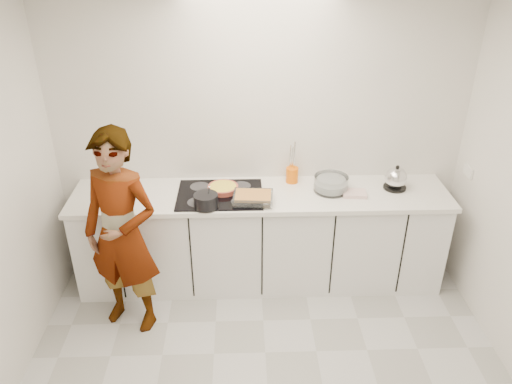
{
  "coord_description": "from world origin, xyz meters",
  "views": [
    {
      "loc": [
        -0.16,
        -2.46,
        2.95
      ],
      "look_at": [
        -0.05,
        1.05,
        1.05
      ],
      "focal_mm": 35.0,
      "sensor_mm": 36.0,
      "label": 1
    }
  ],
  "objects_px": {
    "tart_dish": "(223,188)",
    "cook": "(122,234)",
    "kettle": "(396,179)",
    "hob": "(220,195)",
    "utensil_crock": "(292,175)",
    "baking_dish": "(253,197)",
    "mixing_bowl": "(331,184)",
    "saucepan": "(206,201)"
  },
  "relations": [
    {
      "from": "kettle",
      "to": "utensil_crock",
      "type": "relative_size",
      "value": 1.79
    },
    {
      "from": "saucepan",
      "to": "baking_dish",
      "type": "distance_m",
      "value": 0.39
    },
    {
      "from": "tart_dish",
      "to": "mixing_bowl",
      "type": "bearing_deg",
      "value": -0.57
    },
    {
      "from": "hob",
      "to": "tart_dish",
      "type": "height_order",
      "value": "tart_dish"
    },
    {
      "from": "utensil_crock",
      "to": "cook",
      "type": "height_order",
      "value": "cook"
    },
    {
      "from": "tart_dish",
      "to": "baking_dish",
      "type": "bearing_deg",
      "value": -37.54
    },
    {
      "from": "hob",
      "to": "saucepan",
      "type": "relative_size",
      "value": 3.11
    },
    {
      "from": "tart_dish",
      "to": "baking_dish",
      "type": "xyz_separation_m",
      "value": [
        0.25,
        -0.19,
        0.01
      ]
    },
    {
      "from": "tart_dish",
      "to": "mixing_bowl",
      "type": "relative_size",
      "value": 0.76
    },
    {
      "from": "hob",
      "to": "mixing_bowl",
      "type": "xyz_separation_m",
      "value": [
        0.95,
        0.05,
        0.06
      ]
    },
    {
      "from": "tart_dish",
      "to": "cook",
      "type": "bearing_deg",
      "value": -143.84
    },
    {
      "from": "tart_dish",
      "to": "kettle",
      "type": "relative_size",
      "value": 1.2
    },
    {
      "from": "tart_dish",
      "to": "saucepan",
      "type": "relative_size",
      "value": 1.26
    },
    {
      "from": "saucepan",
      "to": "utensil_crock",
      "type": "height_order",
      "value": "saucepan"
    },
    {
      "from": "tart_dish",
      "to": "mixing_bowl",
      "type": "height_order",
      "value": "mixing_bowl"
    },
    {
      "from": "mixing_bowl",
      "to": "saucepan",
      "type": "bearing_deg",
      "value": -166.01
    },
    {
      "from": "tart_dish",
      "to": "cook",
      "type": "relative_size",
      "value": 0.17
    },
    {
      "from": "tart_dish",
      "to": "baking_dish",
      "type": "height_order",
      "value": "baking_dish"
    },
    {
      "from": "utensil_crock",
      "to": "cook",
      "type": "bearing_deg",
      "value": -152.11
    },
    {
      "from": "hob",
      "to": "mixing_bowl",
      "type": "relative_size",
      "value": 1.87
    },
    {
      "from": "mixing_bowl",
      "to": "cook",
      "type": "distance_m",
      "value": 1.78
    },
    {
      "from": "saucepan",
      "to": "baking_dish",
      "type": "height_order",
      "value": "saucepan"
    },
    {
      "from": "tart_dish",
      "to": "baking_dish",
      "type": "distance_m",
      "value": 0.32
    },
    {
      "from": "mixing_bowl",
      "to": "cook",
      "type": "relative_size",
      "value": 0.23
    },
    {
      "from": "cook",
      "to": "mixing_bowl",
      "type": "bearing_deg",
      "value": 37.51
    },
    {
      "from": "hob",
      "to": "utensil_crock",
      "type": "height_order",
      "value": "utensil_crock"
    },
    {
      "from": "kettle",
      "to": "baking_dish",
      "type": "bearing_deg",
      "value": -170.44
    },
    {
      "from": "mixing_bowl",
      "to": "cook",
      "type": "xyz_separation_m",
      "value": [
        -1.69,
        -0.55,
        -0.12
      ]
    },
    {
      "from": "hob",
      "to": "kettle",
      "type": "xyz_separation_m",
      "value": [
        1.52,
        0.08,
        0.09
      ]
    },
    {
      "from": "tart_dish",
      "to": "baking_dish",
      "type": "relative_size",
      "value": 0.85
    },
    {
      "from": "hob",
      "to": "kettle",
      "type": "bearing_deg",
      "value": 2.89
    },
    {
      "from": "cook",
      "to": "hob",
      "type": "bearing_deg",
      "value": 53.44
    },
    {
      "from": "hob",
      "to": "saucepan",
      "type": "xyz_separation_m",
      "value": [
        -0.1,
        -0.21,
        0.06
      ]
    },
    {
      "from": "saucepan",
      "to": "baking_dish",
      "type": "relative_size",
      "value": 0.68
    },
    {
      "from": "kettle",
      "to": "utensil_crock",
      "type": "height_order",
      "value": "kettle"
    },
    {
      "from": "hob",
      "to": "utensil_crock",
      "type": "bearing_deg",
      "value": 20.03
    },
    {
      "from": "hob",
      "to": "kettle",
      "type": "distance_m",
      "value": 1.52
    },
    {
      "from": "tart_dish",
      "to": "cook",
      "type": "xyz_separation_m",
      "value": [
        -0.76,
        -0.56,
        -0.09
      ]
    },
    {
      "from": "baking_dish",
      "to": "hob",
      "type": "bearing_deg",
      "value": 154.61
    },
    {
      "from": "kettle",
      "to": "hob",
      "type": "bearing_deg",
      "value": -177.11
    },
    {
      "from": "kettle",
      "to": "utensil_crock",
      "type": "bearing_deg",
      "value": 170.06
    },
    {
      "from": "mixing_bowl",
      "to": "cook",
      "type": "height_order",
      "value": "cook"
    }
  ]
}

